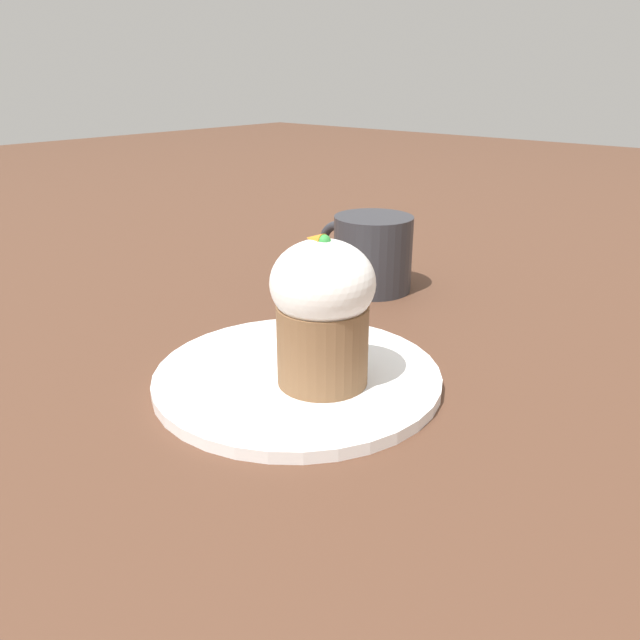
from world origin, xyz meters
The scene contains 5 objects.
ground_plane centered at (0.00, 0.00, 0.00)m, with size 4.00×4.00×0.00m, color #513323.
dessert_plate centered at (0.00, 0.00, 0.01)m, with size 0.24×0.24×0.01m.
carrot_cake centered at (-0.03, 0.00, 0.07)m, with size 0.08×0.08×0.12m.
spoon centered at (0.01, -0.01, 0.01)m, with size 0.10×0.08×0.01m.
coffee_cup centered at (0.10, -0.23, 0.04)m, with size 0.13×0.09×0.09m.
Camera 1 is at (-0.32, 0.34, 0.24)m, focal length 35.00 mm.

